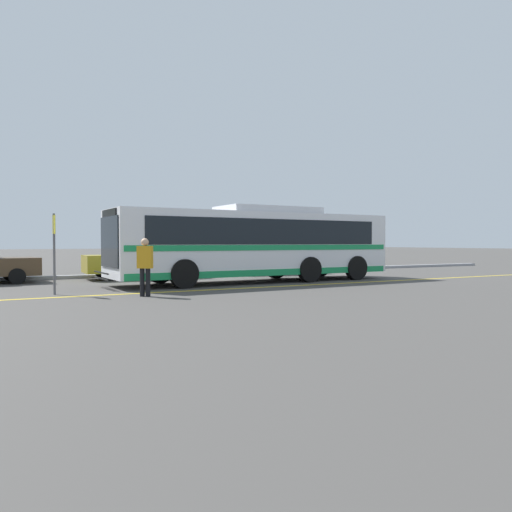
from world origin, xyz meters
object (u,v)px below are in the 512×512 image
Objects in this scene: pedestrian_0 at (145,263)px; bus_stop_sign at (54,243)px; transit_bus at (256,243)px; parked_car_2 at (270,259)px; parked_car_1 at (139,261)px.

bus_stop_sign reaches higher than pedestrian_0.
pedestrian_0 is at bearing 118.73° from transit_bus.
pedestrian_0 reaches higher than parked_car_2.
bus_stop_sign is (-2.23, 1.79, 0.57)m from pedestrian_0.
transit_bus is 7.75m from bus_stop_sign.
pedestrian_0 is at bearing -46.43° from parked_car_2.
pedestrian_0 reaches higher than parked_car_1.
transit_bus is 2.63× the size of parked_car_2.
parked_car_1 is 6.69m from bus_stop_sign.
transit_bus is 5.13m from parked_car_2.
parked_car_2 is (3.02, 4.07, -0.79)m from transit_bus.
transit_bus reaches higher than bus_stop_sign.
transit_bus is at bearing -113.66° from pedestrian_0.
pedestrian_0 is at bearing -130.28° from bus_stop_sign.
bus_stop_sign is at bearing -35.82° from parked_car_1.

